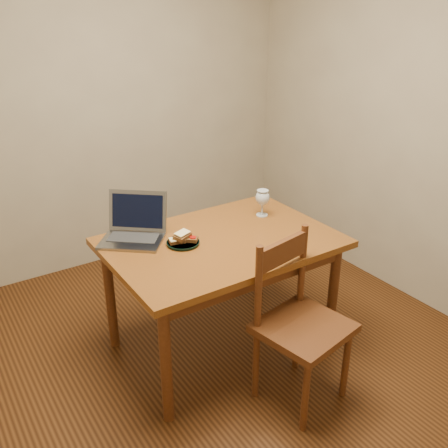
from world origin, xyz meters
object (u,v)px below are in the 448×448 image
milk_glass (262,203)px  laptop (135,226)px  plate (183,243)px  chair (301,316)px  table (221,253)px

milk_glass → laptop: laptop is taller
milk_glass → plate: bearing=-172.2°
chair → plate: size_ratio=2.68×
milk_glass → table: bearing=-159.5°
laptop → table: bearing=2.7°
table → laptop: 0.53m
table → milk_glass: bearing=20.5°
table → chair: size_ratio=2.57×
plate → laptop: 0.31m
table → laptop: (-0.40, 0.31, 0.15)m
laptop → plate: bearing=-12.0°
table → plate: plate is taller
chair → milk_glass: bearing=57.1°
table → milk_glass: 0.47m
plate → laptop: (-0.19, 0.24, 0.06)m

